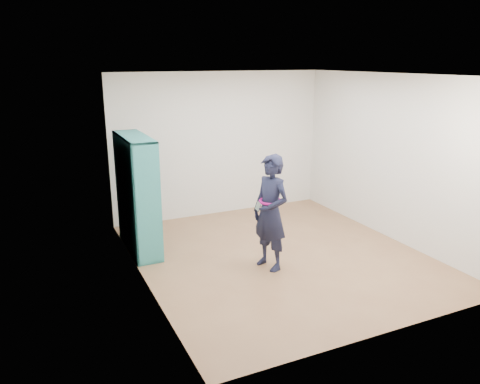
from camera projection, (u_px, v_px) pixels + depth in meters
name	position (u px, v px, depth m)	size (l,w,h in m)	color
floor	(279.00, 256.00, 6.92)	(4.50, 4.50, 0.00)	brown
ceiling	(284.00, 75.00, 6.21)	(4.50, 4.50, 0.00)	white
wall_left	(140.00, 186.00, 5.75)	(0.02, 4.50, 2.60)	silver
wall_right	(392.00, 158.00, 7.37)	(0.02, 4.50, 2.60)	silver
wall_back	(220.00, 144.00, 8.52)	(4.00, 0.02, 2.60)	silver
wall_front	(395.00, 218.00, 4.60)	(4.00, 0.02, 2.60)	silver
bookshelf	(135.00, 196.00, 6.94)	(0.38, 1.31, 1.74)	teal
person	(271.00, 213.00, 6.32)	(0.53, 0.67, 1.60)	black
smartphone	(258.00, 206.00, 6.26)	(0.05, 0.11, 0.15)	silver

